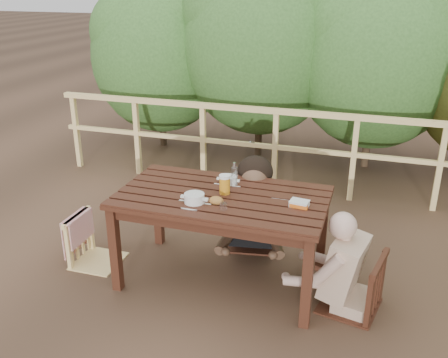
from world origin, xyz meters
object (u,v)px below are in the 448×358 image
(butter_tub, at_px, (299,204))
(beer_glass, at_px, (225,185))
(bottle, at_px, (234,175))
(diner_right, at_px, (361,234))
(soup_near, at_px, (194,199))
(chair_right, at_px, (354,257))
(soup_far, at_px, (228,181))
(chair_far, at_px, (255,194))
(table, at_px, (222,239))
(bread_roll, at_px, (216,201))
(woman, at_px, (256,173))
(tumbler, at_px, (223,207))
(chair_left, at_px, (94,221))

(butter_tub, bearing_deg, beer_glass, -177.41)
(bottle, distance_m, butter_tub, 0.63)
(diner_right, distance_m, soup_near, 1.27)
(chair_right, xyz_separation_m, soup_far, (-1.09, 0.30, 0.36))
(soup_near, bearing_deg, chair_far, 73.93)
(table, relative_size, bread_roll, 14.77)
(table, xyz_separation_m, woman, (0.10, 0.71, 0.33))
(butter_tub, bearing_deg, soup_near, -159.26)
(soup_far, bearing_deg, tumbler, -76.47)
(chair_right, height_order, soup_near, chair_right)
(chair_left, xyz_separation_m, chair_far, (1.25, 0.78, 0.09))
(chair_left, bearing_deg, soup_far, -74.26)
(chair_left, height_order, diner_right, diner_right)
(chair_right, height_order, bread_roll, chair_right)
(bread_roll, height_order, bottle, bottle)
(table, relative_size, soup_near, 6.30)
(butter_tub, bearing_deg, tumbler, -148.14)
(table, bearing_deg, beer_glass, 64.05)
(chair_right, bearing_deg, chair_far, -116.25)
(tumbler, bearing_deg, diner_right, 11.28)
(woman, distance_m, butter_tub, 0.90)
(butter_tub, bearing_deg, bottle, 166.52)
(chair_far, xyz_separation_m, soup_near, (-0.26, -0.90, 0.30))
(chair_far, height_order, beer_glass, chair_far)
(table, bearing_deg, bottle, 78.29)
(chair_far, xyz_separation_m, woman, (0.00, 0.02, 0.20))
(table, relative_size, tumbler, 23.97)
(soup_near, height_order, bottle, bottle)
(table, height_order, diner_right, diner_right)
(soup_far, height_order, tumbler, soup_far)
(diner_right, xyz_separation_m, beer_glass, (-1.08, 0.09, 0.21))
(chair_right, xyz_separation_m, woman, (-0.96, 0.77, 0.27))
(chair_far, distance_m, diner_right, 1.25)
(soup_far, distance_m, butter_tub, 0.70)
(bread_roll, xyz_separation_m, bottle, (0.03, 0.36, 0.08))
(table, xyz_separation_m, diner_right, (1.10, -0.06, 0.26))
(chair_far, xyz_separation_m, tumbler, (-0.01, -0.95, 0.29))
(woman, height_order, tumbler, woman)
(soup_far, xyz_separation_m, butter_tub, (0.65, -0.27, -0.01))
(table, height_order, tumbler, tumbler)
(chair_right, xyz_separation_m, soup_near, (-1.22, -0.14, 0.37))
(bottle, bearing_deg, table, -101.71)
(soup_near, xyz_separation_m, bottle, (0.20, 0.41, 0.07))
(table, distance_m, tumbler, 0.51)
(diner_right, height_order, soup_near, diner_right)
(butter_tub, bearing_deg, woman, 132.99)
(woman, bearing_deg, butter_tub, 115.39)
(beer_glass, relative_size, butter_tub, 1.22)
(chair_left, bearing_deg, tumbler, -98.52)
(chair_right, bearing_deg, woman, -116.98)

